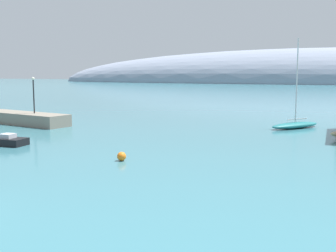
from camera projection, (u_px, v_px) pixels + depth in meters
breakwater_rocks at (15, 118)px, 54.91m from camera, size 17.54×7.04×1.47m
distant_ridge at (322, 83)px, 237.43m from camera, size 332.64×60.43×39.32m
sailboat_teal_near_shore at (295, 124)px, 50.05m from camera, size 5.89×6.90×10.48m
motorboat_black_alongside_breakwater at (2, 141)px, 38.75m from camera, size 5.24×2.06×1.06m
mooring_buoy_orange at (122, 156)px, 31.81m from camera, size 0.68×0.68×0.68m
harbor_lamp_post at (34, 91)px, 52.65m from camera, size 0.36×0.36×4.48m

